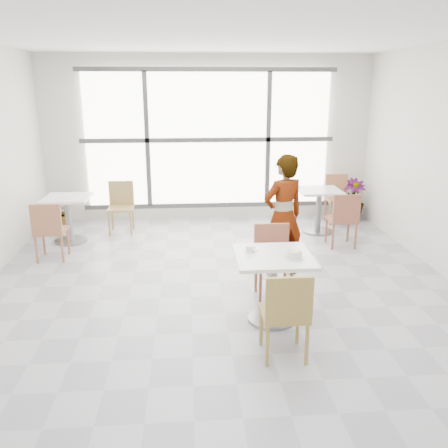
{
  "coord_description": "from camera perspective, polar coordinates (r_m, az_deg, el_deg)",
  "views": [
    {
      "loc": [
        -0.38,
        -5.19,
        2.45
      ],
      "look_at": [
        0.0,
        -0.3,
        1.0
      ],
      "focal_mm": 37.67,
      "sensor_mm": 36.0,
      "label": 1
    }
  ],
  "objects": [
    {
      "name": "plant_right",
      "position": [
        9.17,
        15.33,
        2.89
      ],
      "size": [
        0.44,
        0.44,
        0.78
      ],
      "primitive_type": "imported",
      "rotation": [
        0.0,
        0.0,
        -0.02
      ],
      "color": "#567F3C",
      "rests_on": "ground"
    },
    {
      "name": "wall_back",
      "position": [
        8.75,
        -1.95,
        10.23
      ],
      "size": [
        6.0,
        0.0,
        6.0
      ],
      "primitive_type": "plane",
      "rotation": [
        1.57,
        0.0,
        0.0
      ],
      "color": "silver",
      "rests_on": "ground"
    },
    {
      "name": "coffee_cup",
      "position": [
        5.01,
        3.16,
        -3.03
      ],
      "size": [
        0.16,
        0.13,
        0.07
      ],
      "color": "silver",
      "rests_on": "main_table"
    },
    {
      "name": "chair_near",
      "position": [
        4.34,
        7.55,
        -10.37
      ],
      "size": [
        0.42,
        0.42,
        0.87
      ],
      "rotation": [
        0.0,
        0.0,
        3.14
      ],
      "color": "#A18540",
      "rests_on": "ground"
    },
    {
      "name": "bg_chair_left_far",
      "position": [
        8.29,
        -12.38,
        2.47
      ],
      "size": [
        0.42,
        0.42,
        0.87
      ],
      "color": "#A5874F",
      "rests_on": "ground"
    },
    {
      "name": "bg_chair_right_near",
      "position": [
        7.5,
        14.32,
        0.87
      ],
      "size": [
        0.42,
        0.42,
        0.87
      ],
      "rotation": [
        0.0,
        0.0,
        3.14
      ],
      "color": "brown",
      "rests_on": "ground"
    },
    {
      "name": "chair_far",
      "position": [
        5.64,
        5.91,
        -3.85
      ],
      "size": [
        0.42,
        0.42,
        0.87
      ],
      "color": "#9E5741",
      "rests_on": "ground"
    },
    {
      "name": "floor",
      "position": [
        5.75,
        -0.23,
        -8.74
      ],
      "size": [
        7.0,
        7.0,
        0.0
      ],
      "primitive_type": "plane",
      "color": "#9E9EA5",
      "rests_on": "ground"
    },
    {
      "name": "ceiling",
      "position": [
        5.23,
        -0.27,
        22.49
      ],
      "size": [
        7.0,
        7.0,
        0.0
      ],
      "primitive_type": "plane",
      "rotation": [
        3.14,
        0.0,
        0.0
      ],
      "color": "white",
      "rests_on": "ground"
    },
    {
      "name": "bg_table_right",
      "position": [
        8.22,
        11.43,
        2.31
      ],
      "size": [
        0.7,
        0.7,
        0.75
      ],
      "color": "silver",
      "rests_on": "ground"
    },
    {
      "name": "bg_table_left",
      "position": [
        7.94,
        -18.39,
        1.29
      ],
      "size": [
        0.7,
        0.7,
        0.75
      ],
      "color": "white",
      "rests_on": "ground"
    },
    {
      "name": "wall_front",
      "position": [
        1.98,
        7.33,
        -12.42
      ],
      "size": [
        6.0,
        0.0,
        6.0
      ],
      "primitive_type": "plane",
      "rotation": [
        -1.57,
        0.0,
        0.0
      ],
      "color": "silver",
      "rests_on": "ground"
    },
    {
      "name": "window",
      "position": [
        8.69,
        -1.93,
        10.18
      ],
      "size": [
        4.6,
        0.07,
        2.52
      ],
      "color": "white",
      "rests_on": "ground"
    },
    {
      "name": "person",
      "position": [
        6.17,
        7.2,
        0.93
      ],
      "size": [
        0.7,
        0.59,
        1.62
      ],
      "primitive_type": "imported",
      "rotation": [
        0.0,
        0.0,
        3.55
      ],
      "color": "black",
      "rests_on": "ground"
    },
    {
      "name": "plant_left",
      "position": [
        8.63,
        -19.28,
        1.47
      ],
      "size": [
        0.68,
        0.6,
        0.71
      ],
      "primitive_type": "imported",
      "rotation": [
        0.0,
        0.0,
        -0.08
      ],
      "color": "#5C8549",
      "rests_on": "ground"
    },
    {
      "name": "oatmeal_bowl",
      "position": [
        4.87,
        8.49,
        -3.6
      ],
      "size": [
        0.21,
        0.21,
        0.09
      ],
      "color": "silver",
      "rests_on": "main_table"
    },
    {
      "name": "bg_chair_right_far",
      "position": [
        8.98,
        13.58,
        3.46
      ],
      "size": [
        0.42,
        0.42,
        0.87
      ],
      "color": "#A36744",
      "rests_on": "ground"
    },
    {
      "name": "main_table",
      "position": [
        5.02,
        5.96,
        -6.19
      ],
      "size": [
        0.8,
        0.8,
        0.75
      ],
      "color": "white",
      "rests_on": "ground"
    },
    {
      "name": "bg_chair_left_near",
      "position": [
        7.15,
        -20.45,
        -0.43
      ],
      "size": [
        0.42,
        0.42,
        0.87
      ],
      "rotation": [
        0.0,
        0.0,
        3.14
      ],
      "color": "#A16346",
      "rests_on": "ground"
    }
  ]
}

